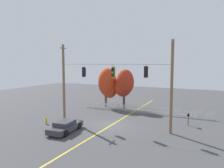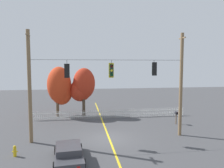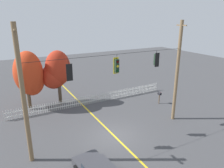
{
  "view_description": "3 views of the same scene",
  "coord_description": "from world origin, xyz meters",
  "px_view_note": "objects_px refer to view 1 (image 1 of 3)",
  "views": [
    {
      "loc": [
        10.11,
        -21.02,
        6.9
      ],
      "look_at": [
        -0.05,
        0.31,
        4.64
      ],
      "focal_mm": 34.06,
      "sensor_mm": 36.0,
      "label": 1
    },
    {
      "loc": [
        -2.37,
        -18.05,
        6.37
      ],
      "look_at": [
        0.33,
        0.55,
        4.74
      ],
      "focal_mm": 34.32,
      "sensor_mm": 36.0,
      "label": 2
    },
    {
      "loc": [
        -7.52,
        -13.46,
        9.49
      ],
      "look_at": [
        0.28,
        0.89,
        4.25
      ],
      "focal_mm": 33.85,
      "sensor_mm": 36.0,
      "label": 3
    }
  ],
  "objects_px": {
    "autumn_maple_near_fence": "(108,84)",
    "autumn_maple_mid": "(124,84)",
    "traffic_signal_eastbound_side": "(113,72)",
    "parked_car": "(65,126)",
    "traffic_signal_westbound_side": "(84,72)",
    "roadside_mailbox": "(188,116)",
    "traffic_signal_northbound_secondary": "(146,72)",
    "fire_hydrant": "(46,120)"
  },
  "relations": [
    {
      "from": "autumn_maple_near_fence",
      "to": "autumn_maple_mid",
      "type": "xyz_separation_m",
      "value": [
        2.8,
        -0.04,
        0.1
      ]
    },
    {
      "from": "traffic_signal_eastbound_side",
      "to": "parked_car",
      "type": "bearing_deg",
      "value": -130.15
    },
    {
      "from": "traffic_signal_eastbound_side",
      "to": "autumn_maple_mid",
      "type": "bearing_deg",
      "value": 104.65
    },
    {
      "from": "traffic_signal_westbound_side",
      "to": "roadside_mailbox",
      "type": "relative_size",
      "value": 1.07
    },
    {
      "from": "traffic_signal_northbound_secondary",
      "to": "autumn_maple_near_fence",
      "type": "relative_size",
      "value": 0.22
    },
    {
      "from": "traffic_signal_northbound_secondary",
      "to": "roadside_mailbox",
      "type": "relative_size",
      "value": 0.97
    },
    {
      "from": "traffic_signal_northbound_secondary",
      "to": "fire_hydrant",
      "type": "distance_m",
      "value": 12.67
    },
    {
      "from": "parked_car",
      "to": "traffic_signal_eastbound_side",
      "type": "bearing_deg",
      "value": 49.85
    },
    {
      "from": "traffic_signal_northbound_secondary",
      "to": "fire_hydrant",
      "type": "bearing_deg",
      "value": -166.29
    },
    {
      "from": "parked_car",
      "to": "fire_hydrant",
      "type": "height_order",
      "value": "parked_car"
    },
    {
      "from": "traffic_signal_eastbound_side",
      "to": "fire_hydrant",
      "type": "distance_m",
      "value": 9.52
    },
    {
      "from": "traffic_signal_westbound_side",
      "to": "traffic_signal_northbound_secondary",
      "type": "height_order",
      "value": "same"
    },
    {
      "from": "autumn_maple_near_fence",
      "to": "autumn_maple_mid",
      "type": "bearing_deg",
      "value": -0.8
    },
    {
      "from": "traffic_signal_westbound_side",
      "to": "traffic_signal_northbound_secondary",
      "type": "relative_size",
      "value": 1.1
    },
    {
      "from": "traffic_signal_northbound_secondary",
      "to": "autumn_maple_mid",
      "type": "xyz_separation_m",
      "value": [
        -6.15,
        9.16,
        -2.36
      ]
    },
    {
      "from": "traffic_signal_westbound_side",
      "to": "fire_hydrant",
      "type": "height_order",
      "value": "traffic_signal_westbound_side"
    },
    {
      "from": "traffic_signal_eastbound_side",
      "to": "autumn_maple_mid",
      "type": "relative_size",
      "value": 0.25
    },
    {
      "from": "traffic_signal_northbound_secondary",
      "to": "parked_car",
      "type": "bearing_deg",
      "value": -150.62
    },
    {
      "from": "traffic_signal_westbound_side",
      "to": "fire_hydrant",
      "type": "xyz_separation_m",
      "value": [
        -3.53,
        -2.68,
        -5.55
      ]
    },
    {
      "from": "autumn_maple_near_fence",
      "to": "fire_hydrant",
      "type": "height_order",
      "value": "autumn_maple_near_fence"
    },
    {
      "from": "autumn_maple_mid",
      "to": "parked_car",
      "type": "distance_m",
      "value": 13.62
    },
    {
      "from": "fire_hydrant",
      "to": "roadside_mailbox",
      "type": "xyz_separation_m",
      "value": [
        14.86,
        6.26,
        0.74
      ]
    },
    {
      "from": "traffic_signal_eastbound_side",
      "to": "autumn_maple_near_fence",
      "type": "distance_m",
      "value": 10.8
    },
    {
      "from": "parked_car",
      "to": "roadside_mailbox",
      "type": "height_order",
      "value": "roadside_mailbox"
    },
    {
      "from": "traffic_signal_westbound_side",
      "to": "roadside_mailbox",
      "type": "distance_m",
      "value": 12.82
    },
    {
      "from": "traffic_signal_westbound_side",
      "to": "autumn_maple_mid",
      "type": "height_order",
      "value": "traffic_signal_westbound_side"
    },
    {
      "from": "traffic_signal_northbound_secondary",
      "to": "autumn_maple_mid",
      "type": "distance_m",
      "value": 11.28
    },
    {
      "from": "traffic_signal_eastbound_side",
      "to": "fire_hydrant",
      "type": "relative_size",
      "value": 1.93
    },
    {
      "from": "traffic_signal_westbound_side",
      "to": "autumn_maple_near_fence",
      "type": "height_order",
      "value": "traffic_signal_westbound_side"
    },
    {
      "from": "fire_hydrant",
      "to": "traffic_signal_eastbound_side",
      "type": "bearing_deg",
      "value": 20.49
    },
    {
      "from": "traffic_signal_northbound_secondary",
      "to": "parked_car",
      "type": "distance_m",
      "value": 9.91
    },
    {
      "from": "traffic_signal_eastbound_side",
      "to": "traffic_signal_northbound_secondary",
      "type": "height_order",
      "value": "same"
    },
    {
      "from": "traffic_signal_eastbound_side",
      "to": "autumn_maple_near_fence",
      "type": "relative_size",
      "value": 0.24
    },
    {
      "from": "autumn_maple_near_fence",
      "to": "roadside_mailbox",
      "type": "relative_size",
      "value": 4.49
    },
    {
      "from": "autumn_maple_mid",
      "to": "traffic_signal_northbound_secondary",
      "type": "bearing_deg",
      "value": -56.1
    },
    {
      "from": "autumn_maple_mid",
      "to": "roadside_mailbox",
      "type": "distance_m",
      "value": 11.75
    },
    {
      "from": "traffic_signal_eastbound_side",
      "to": "roadside_mailbox",
      "type": "bearing_deg",
      "value": 24.98
    },
    {
      "from": "traffic_signal_northbound_secondary",
      "to": "parked_car",
      "type": "xyz_separation_m",
      "value": [
        -7.2,
        -4.06,
        -5.47
      ]
    },
    {
      "from": "traffic_signal_eastbound_side",
      "to": "fire_hydrant",
      "type": "height_order",
      "value": "traffic_signal_eastbound_side"
    },
    {
      "from": "fire_hydrant",
      "to": "roadside_mailbox",
      "type": "bearing_deg",
      "value": 22.83
    },
    {
      "from": "traffic_signal_eastbound_side",
      "to": "parked_car",
      "type": "distance_m",
      "value": 7.55
    },
    {
      "from": "roadside_mailbox",
      "to": "traffic_signal_westbound_side",
      "type": "bearing_deg",
      "value": -162.51
    }
  ]
}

